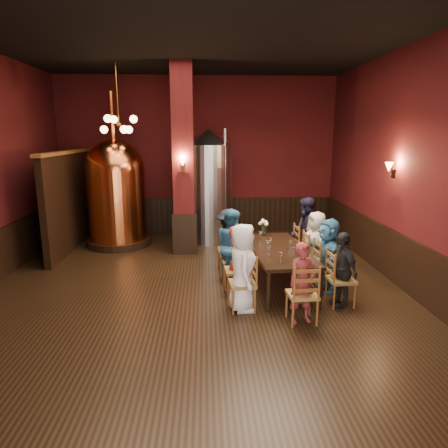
{
  "coord_description": "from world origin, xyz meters",
  "views": [
    {
      "loc": [
        0.21,
        -6.86,
        2.88
      ],
      "look_at": [
        0.55,
        0.2,
        1.28
      ],
      "focal_mm": 32.0,
      "sensor_mm": 36.0,
      "label": 1
    }
  ],
  "objects_px": {
    "steel_vessel": "(209,186)",
    "rose_vase": "(264,225)",
    "person_0": "(243,268)",
    "dining_table": "(278,251)",
    "person_1": "(237,260)",
    "person_2": "(232,246)",
    "copper_kettle": "(116,192)"
  },
  "relations": [
    {
      "from": "steel_vessel",
      "to": "person_1",
      "type": "bearing_deg",
      "value": -83.14
    },
    {
      "from": "person_1",
      "to": "person_0",
      "type": "bearing_deg",
      "value": -178.08
    },
    {
      "from": "dining_table",
      "to": "person_2",
      "type": "xyz_separation_m",
      "value": [
        -0.87,
        0.28,
        0.05
      ]
    },
    {
      "from": "dining_table",
      "to": "person_2",
      "type": "distance_m",
      "value": 0.91
    },
    {
      "from": "copper_kettle",
      "to": "person_0",
      "type": "bearing_deg",
      "value": -55.12
    },
    {
      "from": "person_2",
      "to": "rose_vase",
      "type": "bearing_deg",
      "value": -69.25
    },
    {
      "from": "person_2",
      "to": "copper_kettle",
      "type": "xyz_separation_m",
      "value": [
        -2.81,
        2.83,
        0.69
      ]
    },
    {
      "from": "person_2",
      "to": "person_0",
      "type": "bearing_deg",
      "value": 159.74
    },
    {
      "from": "person_1",
      "to": "steel_vessel",
      "type": "height_order",
      "value": "steel_vessel"
    },
    {
      "from": "person_2",
      "to": "copper_kettle",
      "type": "bearing_deg",
      "value": 20.96
    },
    {
      "from": "person_0",
      "to": "person_2",
      "type": "distance_m",
      "value": 1.33
    },
    {
      "from": "steel_vessel",
      "to": "rose_vase",
      "type": "distance_m",
      "value": 2.75
    },
    {
      "from": "person_2",
      "to": "steel_vessel",
      "type": "height_order",
      "value": "steel_vessel"
    },
    {
      "from": "person_0",
      "to": "steel_vessel",
      "type": "relative_size",
      "value": 0.49
    },
    {
      "from": "dining_table",
      "to": "person_2",
      "type": "bearing_deg",
      "value": 158.78
    },
    {
      "from": "steel_vessel",
      "to": "rose_vase",
      "type": "height_order",
      "value": "steel_vessel"
    },
    {
      "from": "rose_vase",
      "to": "person_0",
      "type": "bearing_deg",
      "value": -107.44
    },
    {
      "from": "copper_kettle",
      "to": "rose_vase",
      "type": "height_order",
      "value": "copper_kettle"
    },
    {
      "from": "rose_vase",
      "to": "dining_table",
      "type": "bearing_deg",
      "value": -81.82
    },
    {
      "from": "dining_table",
      "to": "person_1",
      "type": "bearing_deg",
      "value": -158.78
    },
    {
      "from": "person_1",
      "to": "rose_vase",
      "type": "height_order",
      "value": "person_1"
    },
    {
      "from": "dining_table",
      "to": "person_1",
      "type": "distance_m",
      "value": 0.91
    },
    {
      "from": "person_2",
      "to": "copper_kettle",
      "type": "distance_m",
      "value": 4.05
    },
    {
      "from": "dining_table",
      "to": "copper_kettle",
      "type": "distance_m",
      "value": 4.87
    },
    {
      "from": "rose_vase",
      "to": "copper_kettle",
      "type": "bearing_deg",
      "value": 149.19
    },
    {
      "from": "person_1",
      "to": "copper_kettle",
      "type": "relative_size",
      "value": 0.33
    },
    {
      "from": "person_1",
      "to": "steel_vessel",
      "type": "relative_size",
      "value": 0.43
    },
    {
      "from": "dining_table",
      "to": "steel_vessel",
      "type": "relative_size",
      "value": 0.81
    },
    {
      "from": "person_2",
      "to": "rose_vase",
      "type": "xyz_separation_m",
      "value": [
        0.73,
        0.72,
        0.25
      ]
    },
    {
      "from": "person_2",
      "to": "copper_kettle",
      "type": "relative_size",
      "value": 0.38
    },
    {
      "from": "person_0",
      "to": "dining_table",
      "type": "bearing_deg",
      "value": -36.86
    },
    {
      "from": "person_0",
      "to": "rose_vase",
      "type": "bearing_deg",
      "value": -17.56
    }
  ]
}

